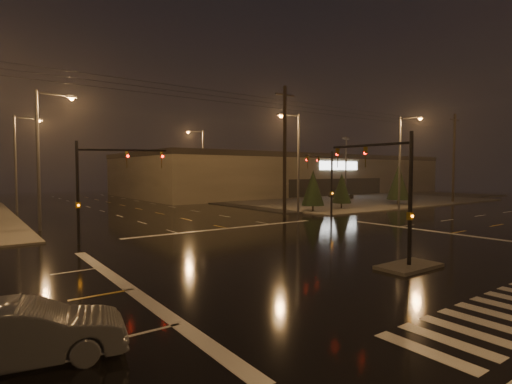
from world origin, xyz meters
TOP-DOWN VIEW (x-y plane):
  - ground at (0.00, 0.00)m, footprint 140.00×140.00m
  - sidewalk_ne at (30.00, 30.00)m, footprint 36.00×36.00m
  - median_island at (0.00, -4.00)m, footprint 3.00×1.60m
  - stop_bar_far at (0.00, 11.00)m, footprint 16.00×0.50m
  - parking_lot at (35.00, 28.00)m, footprint 50.00×24.00m
  - retail_building at (35.00, 45.99)m, footprint 60.20×28.30m
  - signal_mast_median at (0.00, -3.07)m, footprint 0.25×4.59m
  - signal_mast_ne at (9.50, 10.14)m, footprint 4.84×1.86m
  - signal_mast_nw at (-9.50, 10.14)m, footprint 4.84×1.86m
  - streetlight_1 at (-11.18, 18.00)m, footprint 2.77×0.32m
  - streetlight_2 at (-11.18, 34.00)m, footprint 2.77×0.32m
  - streetlight_3 at (11.18, 16.00)m, footprint 2.77×0.32m
  - streetlight_4 at (11.18, 36.00)m, footprint 2.77×0.32m
  - streetlight_6 at (22.00, 11.18)m, footprint 0.32×2.77m
  - utility_pole_1 at (8.00, 14.00)m, footprint 2.20×0.32m
  - utility_pole_2 at (38.00, 14.00)m, footprint 2.20×0.32m
  - conifer_0 at (13.51, 15.94)m, footprint 2.35×2.35m
  - conifer_1 at (18.28, 16.30)m, footprint 2.14×2.14m
  - conifer_2 at (28.17, 15.83)m, footprint 2.80×2.80m
  - car_parked at (30.70, 27.57)m, footprint 1.90×4.30m
  - car_crossing at (-14.77, -4.19)m, footprint 4.48×2.28m

SIDE VIEW (x-z plane):
  - ground at x=0.00m, z-range 0.00..0.00m
  - stop_bar_far at x=0.00m, z-range 0.00..0.01m
  - parking_lot at x=35.00m, z-range 0.00..0.08m
  - sidewalk_ne at x=30.00m, z-range 0.00..0.12m
  - median_island at x=0.00m, z-range 0.00..0.15m
  - car_crossing at x=-14.77m, z-range 0.00..1.41m
  - car_parked at x=30.70m, z-range 0.00..1.44m
  - conifer_1 at x=18.28m, z-range 0.35..4.39m
  - conifer_0 at x=13.51m, z-range 0.35..4.73m
  - conifer_2 at x=28.17m, z-range 0.35..5.43m
  - signal_mast_median at x=0.00m, z-range 0.75..6.75m
  - signal_mast_ne at x=9.50m, z-range 0.79..6.79m
  - signal_mast_nw at x=-9.50m, z-range 0.79..6.79m
  - retail_building at x=35.00m, z-range 0.24..7.44m
  - streetlight_1 at x=-11.18m, z-range 0.80..10.80m
  - streetlight_2 at x=-11.18m, z-range 0.80..10.80m
  - streetlight_3 at x=11.18m, z-range 0.80..10.80m
  - streetlight_4 at x=11.18m, z-range 0.80..10.80m
  - streetlight_6 at x=22.00m, z-range 0.80..10.80m
  - utility_pole_1 at x=8.00m, z-range 0.13..12.13m
  - utility_pole_2 at x=38.00m, z-range 0.13..12.13m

